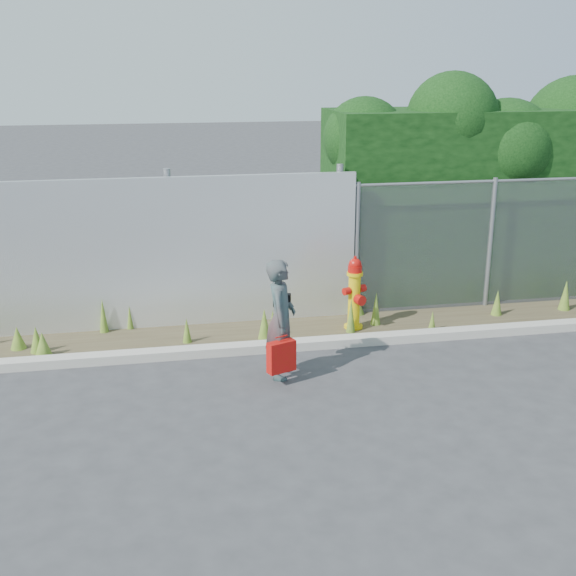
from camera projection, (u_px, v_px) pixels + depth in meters
The scene contains 10 objects.
ground at pixel (337, 408), 8.13m from camera, with size 80.00×80.00×0.00m, color #343537.
curb at pixel (304, 344), 9.79m from camera, with size 16.00×0.22×0.12m, color #A9A599.
weed_strip at pixel (285, 323), 10.39m from camera, with size 16.00×1.32×0.54m.
corrugated_fence at pixel (59, 259), 10.04m from camera, with size 8.50×0.21×2.30m.
chainlink_fence at pixel (552, 240), 11.38m from camera, with size 6.50×0.07×2.05m.
hedge at pixel (544, 171), 12.11m from camera, with size 7.44×2.09×3.60m.
fire_hydrant at pixel (354, 294), 10.35m from camera, with size 0.37×0.33×1.10m.
woman at pixel (281, 319), 8.74m from camera, with size 0.54×0.36×1.49m, color #116C6A.
red_tote_bag at pixel (281, 356), 8.60m from camera, with size 0.35×0.13×0.45m.
black_shoulder_bag at pixel (282, 300), 8.84m from camera, with size 0.21×0.09×0.16m.
Camera 1 is at (-1.91, -7.11, 3.73)m, focal length 45.00 mm.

